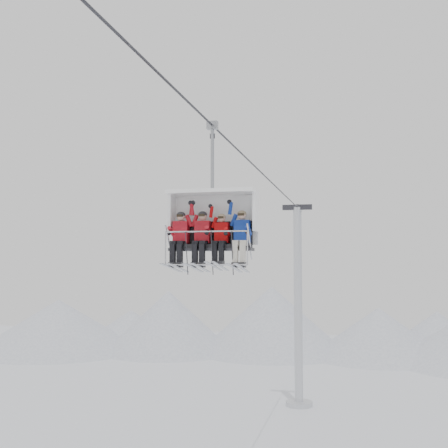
% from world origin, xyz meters
% --- Properties ---
extents(ridgeline, '(72.00, 21.00, 7.00)m').
position_xyz_m(ridgeline, '(-1.58, 42.05, 2.84)').
color(ridgeline, silver).
rests_on(ridgeline, ground).
extents(lift_tower_right, '(2.00, 1.80, 13.48)m').
position_xyz_m(lift_tower_right, '(0.00, 22.00, 5.78)').
color(lift_tower_right, silver).
rests_on(lift_tower_right, ground).
extents(haul_cable, '(0.06, 50.00, 0.06)m').
position_xyz_m(haul_cable, '(0.00, 0.00, 13.30)').
color(haul_cable, '#2C2C31').
rests_on(haul_cable, lift_tower_left).
extents(chairlift_carrier, '(2.42, 1.17, 3.98)m').
position_xyz_m(chairlift_carrier, '(0.00, -1.29, 10.68)').
color(chairlift_carrier, black).
rests_on(chairlift_carrier, haul_cable).
extents(skier_far_left, '(0.41, 1.69, 1.65)m').
position_xyz_m(skier_far_left, '(-0.87, -1.59, 10.22)').
color(skier_far_left, red).
rests_on(skier_far_left, chairlift_carrier).
extents(skier_center_left, '(0.41, 1.69, 1.65)m').
position_xyz_m(skier_center_left, '(-0.25, -1.59, 10.22)').
color(skier_center_left, '#AA121B').
rests_on(skier_center_left, chairlift_carrier).
extents(skier_center_right, '(0.38, 1.69, 1.52)m').
position_xyz_m(skier_center_right, '(0.29, -1.60, 10.18)').
color(skier_center_right, '#B30709').
rests_on(skier_center_right, chairlift_carrier).
extents(skier_far_right, '(0.41, 1.69, 1.65)m').
position_xyz_m(skier_far_right, '(0.85, -1.59, 10.22)').
color(skier_far_right, navy).
rests_on(skier_far_right, chairlift_carrier).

